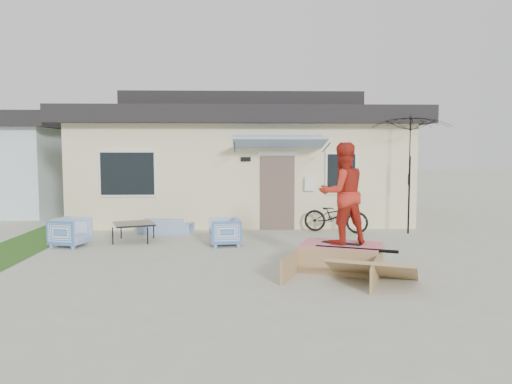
{
  "coord_description": "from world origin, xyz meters",
  "views": [
    {
      "loc": [
        -0.07,
        -9.37,
        2.25
      ],
      "look_at": [
        0.3,
        1.8,
        1.3
      ],
      "focal_mm": 34.56,
      "sensor_mm": 36.0,
      "label": 1
    }
  ],
  "objects_px": {
    "loveseat": "(166,223)",
    "skate_ramp": "(341,257)",
    "coffee_table": "(134,232)",
    "bicycle": "(336,212)",
    "armchair_right": "(225,230)",
    "skateboard": "(342,243)",
    "skater": "(342,192)",
    "patio_umbrella": "(410,169)",
    "armchair_left": "(70,231)"
  },
  "relations": [
    {
      "from": "skateboard",
      "to": "patio_umbrella",
      "type": "bearing_deg",
      "value": 88.04
    },
    {
      "from": "coffee_table",
      "to": "bicycle",
      "type": "distance_m",
      "value": 5.4
    },
    {
      "from": "loveseat",
      "to": "armchair_right",
      "type": "bearing_deg",
      "value": 143.5
    },
    {
      "from": "armchair_right",
      "to": "skate_ramp",
      "type": "relative_size",
      "value": 0.37
    },
    {
      "from": "patio_umbrella",
      "to": "skateboard",
      "type": "bearing_deg",
      "value": -123.78
    },
    {
      "from": "patio_umbrella",
      "to": "skater",
      "type": "xyz_separation_m",
      "value": [
        -2.64,
        -3.95,
        -0.27
      ]
    },
    {
      "from": "armchair_left",
      "to": "bicycle",
      "type": "bearing_deg",
      "value": -58.02
    },
    {
      "from": "coffee_table",
      "to": "skateboard",
      "type": "bearing_deg",
      "value": -33.77
    },
    {
      "from": "loveseat",
      "to": "patio_umbrella",
      "type": "bearing_deg",
      "value": -171.8
    },
    {
      "from": "bicycle",
      "to": "armchair_left",
      "type": "bearing_deg",
      "value": 126.82
    },
    {
      "from": "armchair_left",
      "to": "skater",
      "type": "relative_size",
      "value": 0.4
    },
    {
      "from": "armchair_left",
      "to": "bicycle",
      "type": "height_order",
      "value": "bicycle"
    },
    {
      "from": "coffee_table",
      "to": "armchair_left",
      "type": "bearing_deg",
      "value": -155.14
    },
    {
      "from": "skater",
      "to": "bicycle",
      "type": "bearing_deg",
      "value": -115.55
    },
    {
      "from": "loveseat",
      "to": "armchair_right",
      "type": "distance_m",
      "value": 2.41
    },
    {
      "from": "coffee_table",
      "to": "skateboard",
      "type": "xyz_separation_m",
      "value": [
        4.54,
        -3.04,
        0.28
      ]
    },
    {
      "from": "skate_ramp",
      "to": "armchair_right",
      "type": "bearing_deg",
      "value": 154.18
    },
    {
      "from": "loveseat",
      "to": "armchair_left",
      "type": "xyz_separation_m",
      "value": [
        -1.96,
        -1.78,
        0.09
      ]
    },
    {
      "from": "armchair_right",
      "to": "loveseat",
      "type": "bearing_deg",
      "value": -145.62
    },
    {
      "from": "loveseat",
      "to": "armchair_right",
      "type": "height_order",
      "value": "armchair_right"
    },
    {
      "from": "armchair_right",
      "to": "patio_umbrella",
      "type": "relative_size",
      "value": 0.3
    },
    {
      "from": "bicycle",
      "to": "skateboard",
      "type": "bearing_deg",
      "value": -168.07
    },
    {
      "from": "skateboard",
      "to": "skater",
      "type": "relative_size",
      "value": 0.4
    },
    {
      "from": "patio_umbrella",
      "to": "skate_ramp",
      "type": "distance_m",
      "value": 5.03
    },
    {
      "from": "loveseat",
      "to": "bicycle",
      "type": "relative_size",
      "value": 0.82
    },
    {
      "from": "loveseat",
      "to": "skater",
      "type": "relative_size",
      "value": 0.77
    },
    {
      "from": "loveseat",
      "to": "coffee_table",
      "type": "bearing_deg",
      "value": 72.33
    },
    {
      "from": "skateboard",
      "to": "armchair_left",
      "type": "bearing_deg",
      "value": -170.49
    },
    {
      "from": "coffee_table",
      "to": "bicycle",
      "type": "bearing_deg",
      "value": 12.61
    },
    {
      "from": "armchair_right",
      "to": "skater",
      "type": "xyz_separation_m",
      "value": [
        2.28,
        -2.43,
        1.12
      ]
    },
    {
      "from": "coffee_table",
      "to": "loveseat",
      "type": "bearing_deg",
      "value": 62.0
    },
    {
      "from": "armchair_left",
      "to": "armchair_right",
      "type": "height_order",
      "value": "armchair_left"
    },
    {
      "from": "loveseat",
      "to": "skate_ramp",
      "type": "relative_size",
      "value": 0.74
    },
    {
      "from": "loveseat",
      "to": "skateboard",
      "type": "bearing_deg",
      "value": 143.44
    },
    {
      "from": "patio_umbrella",
      "to": "armchair_left",
      "type": "bearing_deg",
      "value": -169.79
    },
    {
      "from": "armchair_left",
      "to": "patio_umbrella",
      "type": "height_order",
      "value": "patio_umbrella"
    },
    {
      "from": "skater",
      "to": "armchair_right",
      "type": "bearing_deg",
      "value": -62.83
    },
    {
      "from": "skater",
      "to": "skate_ramp",
      "type": "bearing_deg",
      "value": 52.23
    },
    {
      "from": "skate_ramp",
      "to": "skateboard",
      "type": "bearing_deg",
      "value": 90.0
    },
    {
      "from": "armchair_left",
      "to": "skate_ramp",
      "type": "height_order",
      "value": "armchair_left"
    },
    {
      "from": "loveseat",
      "to": "bicycle",
      "type": "height_order",
      "value": "bicycle"
    },
    {
      "from": "loveseat",
      "to": "bicycle",
      "type": "distance_m",
      "value": 4.65
    },
    {
      "from": "armchair_left",
      "to": "skate_ramp",
      "type": "bearing_deg",
      "value": -96.01
    },
    {
      "from": "coffee_table",
      "to": "patio_umbrella",
      "type": "distance_m",
      "value": 7.4
    },
    {
      "from": "bicycle",
      "to": "skateboard",
      "type": "height_order",
      "value": "bicycle"
    },
    {
      "from": "armchair_right",
      "to": "skater",
      "type": "bearing_deg",
      "value": 34.27
    },
    {
      "from": "bicycle",
      "to": "skater",
      "type": "relative_size",
      "value": 0.94
    },
    {
      "from": "skateboard",
      "to": "skater",
      "type": "bearing_deg",
      "value": -58.18
    },
    {
      "from": "skate_ramp",
      "to": "armchair_left",
      "type": "bearing_deg",
      "value": 179.12
    },
    {
      "from": "coffee_table",
      "to": "skate_ramp",
      "type": "relative_size",
      "value": 0.48
    }
  ]
}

